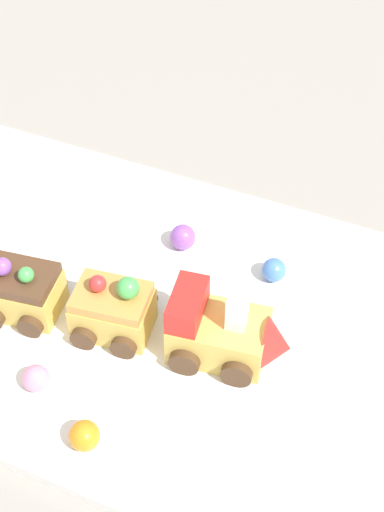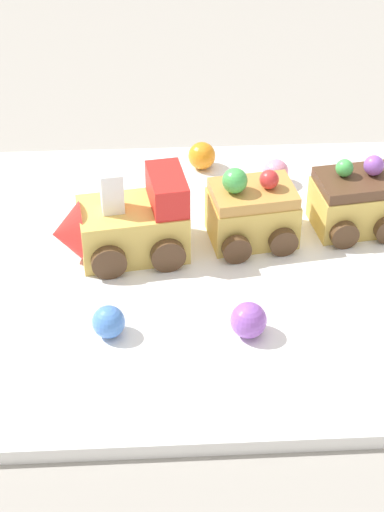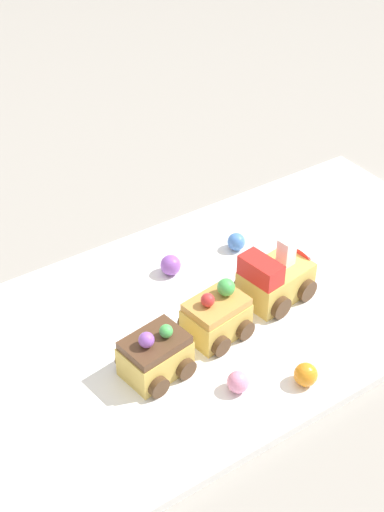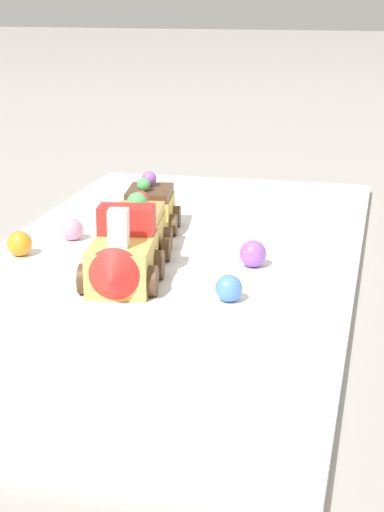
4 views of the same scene
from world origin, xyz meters
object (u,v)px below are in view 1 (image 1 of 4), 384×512
Objects in this scene: gumball_purple at (185,238)px; cake_car_caramel at (113,310)px; cake_car_chocolate at (22,291)px; cake_train_locomotive at (226,334)px; gumball_orange at (84,436)px; gumball_pink at (36,378)px; gumball_blue at (274,270)px.

cake_car_caramel is at bearing -98.48° from gumball_purple.
gumball_purple is at bearing 43.21° from cake_car_chocolate.
gumball_orange is (-0.07, -0.13, -0.01)m from cake_train_locomotive.
cake_car_chocolate is 0.18m from gumball_purple.
cake_car_chocolate is at bearing -179.96° from cake_train_locomotive.
gumball_pink is at bearing -58.94° from cake_car_chocolate.
gumball_purple is (0.11, 0.14, -0.01)m from cake_car_chocolate.
cake_train_locomotive is 4.26× the size of gumball_purple.
cake_car_caramel reaches higher than gumball_pink.
cake_train_locomotive is at bearing 36.06° from gumball_pink.
gumball_blue is 0.91× the size of gumball_purple.
cake_train_locomotive reaches higher than gumball_purple.
gumball_purple is at bearing 93.78° from gumball_orange.
cake_train_locomotive is at bearing -51.00° from gumball_purple.
gumball_purple is (0.05, 0.21, 0.00)m from gumball_pink.
gumball_pink is 0.93× the size of gumball_orange.
gumball_orange is at bearing -81.94° from cake_car_caramel.
cake_car_caramel is 0.13m from gumball_purple.
gumball_orange is (0.13, -0.11, -0.01)m from cake_car_chocolate.
gumball_blue is 1.00× the size of gumball_pink.
cake_train_locomotive is 1.49× the size of cake_car_caramel.
gumball_pink is (0.06, -0.07, -0.01)m from cake_car_chocolate.
gumball_orange reaches higher than gumball_pink.
cake_car_chocolate reaches higher than gumball_orange.
cake_car_chocolate is (-0.20, -0.03, -0.00)m from cake_train_locomotive.
cake_car_chocolate is 0.09m from gumball_pink.
gumball_purple and gumball_orange have the same top height.
cake_car_chocolate is at bearing -147.72° from gumball_blue.
cake_car_caramel is 2.93× the size of gumball_orange.
cake_train_locomotive reaches higher than cake_car_caramel.
gumball_pink is 0.07m from gumball_orange.
gumball_purple is at bearing 177.04° from gumball_blue.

